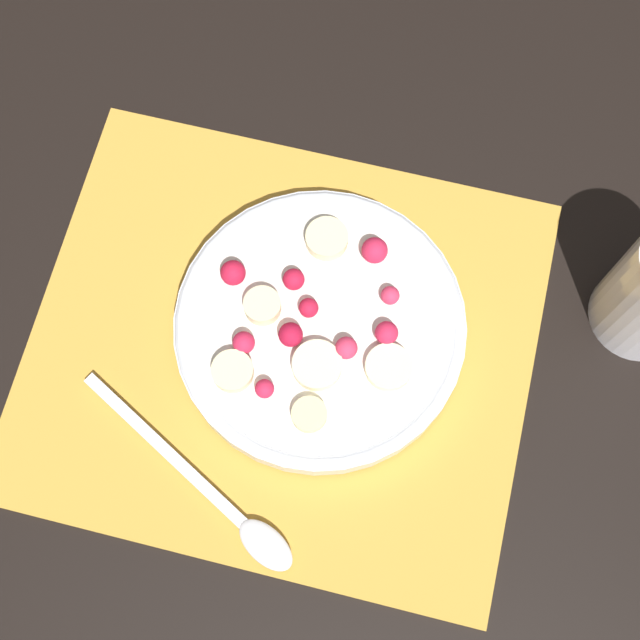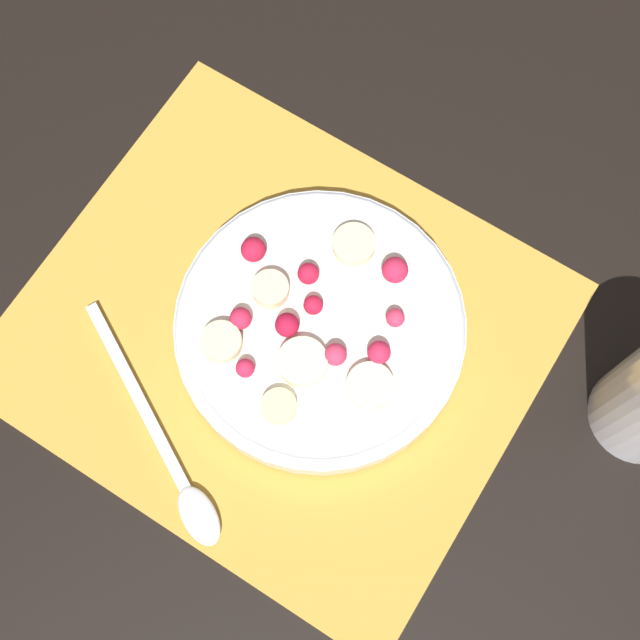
# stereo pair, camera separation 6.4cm
# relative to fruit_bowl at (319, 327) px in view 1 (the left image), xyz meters

# --- Properties ---
(ground_plane) EXTENTS (3.00, 3.00, 0.00)m
(ground_plane) POSITION_rel_fruit_bowl_xyz_m (0.03, 0.02, -0.02)
(ground_plane) COLOR black
(placemat) EXTENTS (0.39, 0.34, 0.01)m
(placemat) POSITION_rel_fruit_bowl_xyz_m (0.03, 0.02, -0.02)
(placemat) COLOR gold
(placemat) RESTS_ON ground_plane
(fruit_bowl) EXTENTS (0.22, 0.22, 0.05)m
(fruit_bowl) POSITION_rel_fruit_bowl_xyz_m (0.00, 0.00, 0.00)
(fruit_bowl) COLOR silver
(fruit_bowl) RESTS_ON placemat
(spoon) EXTENTS (0.19, 0.11, 0.01)m
(spoon) POSITION_rel_fruit_bowl_xyz_m (0.03, 0.15, -0.01)
(spoon) COLOR silver
(spoon) RESTS_ON placemat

